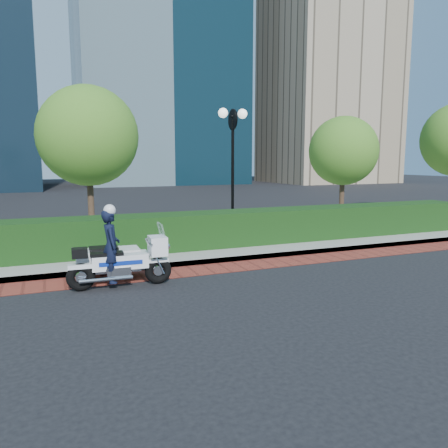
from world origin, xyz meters
name	(u,v)px	position (x,y,z in m)	size (l,w,h in m)	color
ground	(284,279)	(0.00, 0.00, 0.00)	(120.00, 120.00, 0.00)	black
brick_strip	(254,265)	(0.00, 1.50, 0.01)	(60.00, 1.00, 0.01)	maroon
sidewalk	(197,235)	(0.00, 6.00, 0.07)	(60.00, 8.00, 0.15)	gray
hedge_main	(223,228)	(0.00, 3.60, 0.65)	(18.00, 1.20, 1.00)	black
lamppost	(233,151)	(1.00, 5.20, 2.96)	(1.02, 0.70, 4.21)	black
tree_b	(88,136)	(-3.50, 6.50, 3.43)	(3.20, 3.20, 4.89)	#332319
tree_c	(343,151)	(6.50, 6.50, 3.05)	(2.80, 2.80, 4.30)	#332319
tower_right	(329,67)	(28.00, 38.00, 14.00)	(14.00, 12.00, 28.00)	gray
police_motorcycle	(114,256)	(-3.58, 1.09, 0.61)	(2.19, 1.55, 1.77)	black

